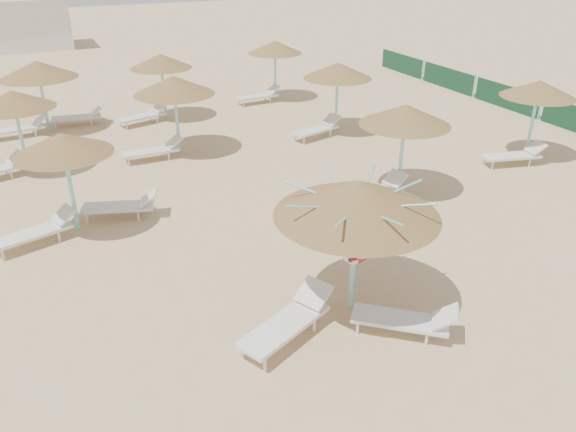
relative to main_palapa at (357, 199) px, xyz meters
name	(u,v)px	position (x,y,z in m)	size (l,w,h in m)	color
ground	(342,303)	(-0.09, 0.22, -2.49)	(120.00, 120.00, 0.00)	tan
main_palapa	(357,199)	(0.00, 0.00, 0.00)	(3.19, 3.19, 2.86)	#7CD8D7
lounger_main_a	(289,321)	(-1.55, -0.32, -2.11)	(2.25, 1.54, 0.79)	silver
lounger_main_b	(407,319)	(0.53, -1.18, -2.15)	(1.89, 1.70, 0.72)	silver
palapa_field	(214,83)	(0.62, 10.68, -0.18)	(19.19, 14.00, 2.72)	#7CD8D7
service_hut	(5,24)	(-6.09, 35.22, -0.85)	(8.40, 4.40, 3.25)	silver
windbreak_fence	(507,97)	(13.91, 10.17, -1.99)	(0.08, 19.84, 1.10)	#184A2E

